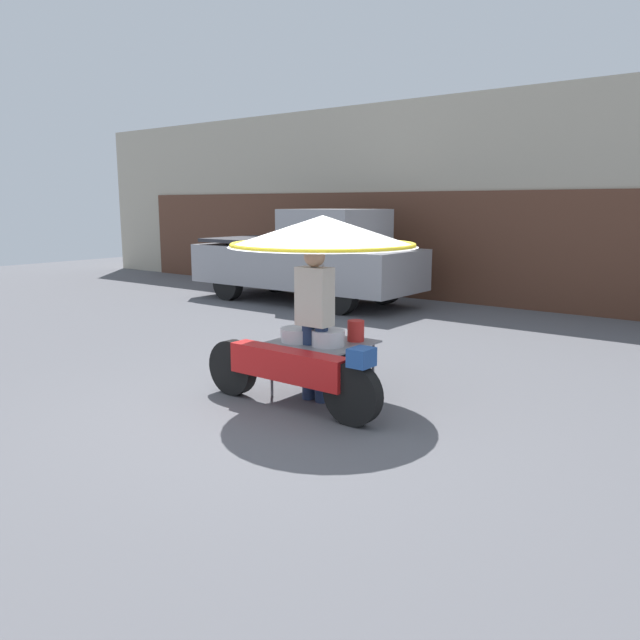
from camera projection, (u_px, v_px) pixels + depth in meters
ground_plane at (289, 410)px, 6.50m from camera, size 36.00×36.00×0.00m
shopfront_building at (562, 201)px, 12.98m from camera, size 28.00×2.06×4.41m
vendor_motorcycle_cart at (319, 256)px, 6.70m from camera, size 2.26×2.06×2.00m
vendor_person at (315, 315)px, 6.67m from camera, size 0.38×0.23×1.69m
pickup_truck at (309, 258)px, 13.51m from camera, size 5.17×1.94×2.02m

